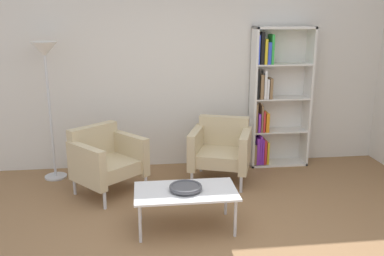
{
  "coord_description": "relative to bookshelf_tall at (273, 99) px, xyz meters",
  "views": [
    {
      "loc": [
        -0.56,
        -3.24,
        2.08
      ],
      "look_at": [
        -0.06,
        0.84,
        0.95
      ],
      "focal_mm": 39.48,
      "sensor_mm": 36.0,
      "label": 1
    }
  ],
  "objects": [
    {
      "name": "armchair_near_window",
      "position": [
        -0.81,
        -0.49,
        -0.52
      ],
      "size": [
        0.88,
        0.85,
        0.78
      ],
      "rotation": [
        0.0,
        0.0,
        -0.34
      ],
      "color": "#C6B289",
      "rests_on": "ground_plane"
    },
    {
      "name": "bookshelf_tall",
      "position": [
        0.0,
        0.0,
        0.0
      ],
      "size": [
        0.8,
        0.3,
        1.9
      ],
      "color": "silver",
      "rests_on": "ground_plane"
    },
    {
      "name": "armchair_corner_red",
      "position": [
        -2.23,
        -0.71,
        -0.52
      ],
      "size": [
        0.95,
        0.94,
        0.78
      ],
      "rotation": [
        0.0,
        0.0,
        0.72
      ],
      "color": "#C6B289",
      "rests_on": "ground_plane"
    },
    {
      "name": "plaster_back_panel",
      "position": [
        -1.23,
        0.22,
        0.51
      ],
      "size": [
        6.4,
        0.12,
        2.9
      ],
      "primitive_type": "cube",
      "color": "silver",
      "rests_on": "ground_plane"
    },
    {
      "name": "coffee_table_low",
      "position": [
        -1.39,
        -1.69,
        -0.57
      ],
      "size": [
        1.0,
        0.56,
        0.4
      ],
      "color": "silver",
      "rests_on": "ground_plane"
    },
    {
      "name": "decorative_bowl",
      "position": [
        -1.39,
        -1.69,
        -0.5
      ],
      "size": [
        0.32,
        0.32,
        0.05
      ],
      "color": "#4C4C51",
      "rests_on": "coffee_table_low"
    },
    {
      "name": "floor_lamp_torchiere",
      "position": [
        -2.93,
        -0.17,
        0.51
      ],
      "size": [
        0.32,
        0.32,
        1.74
      ],
      "color": "silver",
      "rests_on": "ground_plane"
    }
  ]
}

